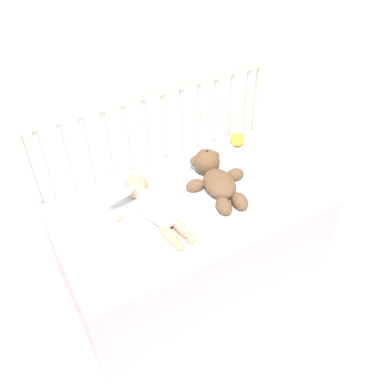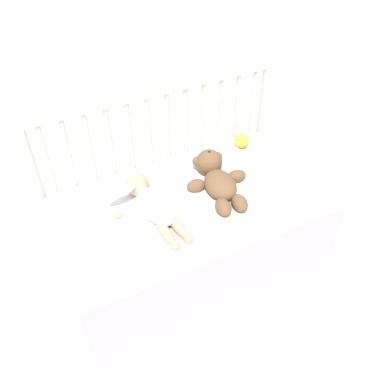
# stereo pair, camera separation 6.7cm
# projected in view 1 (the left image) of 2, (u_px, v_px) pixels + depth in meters

# --- Properties ---
(ground_plane) EXTENTS (12.00, 12.00, 0.00)m
(ground_plane) POSITION_uv_depth(u_px,v_px,m) (192.00, 272.00, 2.14)
(ground_plane) COLOR silver
(crib_mattress) EXTENTS (1.16, 0.62, 0.49)m
(crib_mattress) POSITION_uv_depth(u_px,v_px,m) (192.00, 240.00, 1.98)
(crib_mattress) COLOR #EDB7C6
(crib_mattress) RESTS_ON ground_plane
(crib_rail) EXTENTS (1.16, 0.04, 0.87)m
(crib_rail) POSITION_uv_depth(u_px,v_px,m) (156.00, 139.00, 1.94)
(crib_rail) COLOR beige
(crib_rail) RESTS_ON ground_plane
(blanket) EXTENTS (0.82, 0.57, 0.01)m
(blanket) POSITION_uv_depth(u_px,v_px,m) (184.00, 205.00, 1.80)
(blanket) COLOR white
(blanket) RESTS_ON crib_mattress
(teddy_bear) EXTENTS (0.28, 0.37, 0.12)m
(teddy_bear) POSITION_uv_depth(u_px,v_px,m) (216.00, 177.00, 1.86)
(teddy_bear) COLOR brown
(teddy_bear) RESTS_ON crib_mattress
(baby) EXTENTS (0.34, 0.43, 0.11)m
(baby) POSITION_uv_depth(u_px,v_px,m) (153.00, 205.00, 1.74)
(baby) COLOR white
(baby) RESTS_ON crib_mattress
(toy_ball) EXTENTS (0.07, 0.07, 0.07)m
(toy_ball) POSITION_uv_depth(u_px,v_px,m) (237.00, 139.00, 2.09)
(toy_ball) COLOR yellow
(toy_ball) RESTS_ON crib_mattress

